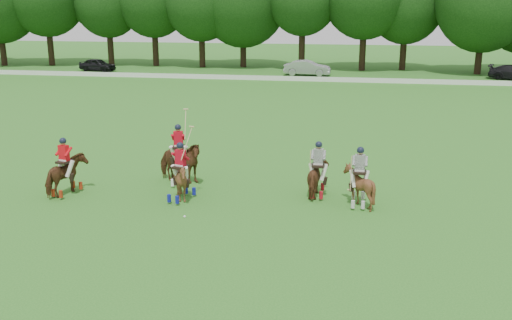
% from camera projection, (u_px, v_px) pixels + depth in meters
% --- Properties ---
extents(ground, '(180.00, 180.00, 0.00)m').
position_uv_depth(ground, '(154.00, 232.00, 18.34)').
color(ground, '#266B1E').
rests_on(ground, ground).
extents(boundary_rail, '(120.00, 0.10, 0.44)m').
position_uv_depth(boundary_rail, '(291.00, 79.00, 54.36)').
color(boundary_rail, white).
rests_on(boundary_rail, ground).
extents(car_left, '(4.22, 2.21, 1.37)m').
position_uv_depth(car_left, '(97.00, 65.00, 62.20)').
color(car_left, black).
rests_on(car_left, ground).
extents(car_mid, '(4.78, 1.84, 1.56)m').
position_uv_depth(car_mid, '(307.00, 68.00, 58.30)').
color(car_mid, '#A3A3A9').
rests_on(car_mid, ground).
extents(polo_red_a, '(1.21, 1.95, 2.24)m').
position_uv_depth(polo_red_a, '(66.00, 175.00, 21.74)').
color(polo_red_a, '#452712').
rests_on(polo_red_a, ground).
extents(polo_red_b, '(2.00, 1.80, 2.99)m').
position_uv_depth(polo_red_b, '(179.00, 162.00, 23.14)').
color(polo_red_b, '#452712').
rests_on(polo_red_b, ground).
extents(polo_red_c, '(1.57, 1.67, 2.77)m').
position_uv_depth(polo_red_c, '(181.00, 180.00, 21.11)').
color(polo_red_c, '#452712').
rests_on(polo_red_c, ground).
extents(polo_stripe_a, '(1.04, 1.68, 2.14)m').
position_uv_depth(polo_stripe_a, '(318.00, 177.00, 21.58)').
color(polo_stripe_a, '#452712').
rests_on(polo_stripe_a, ground).
extents(polo_stripe_b, '(1.19, 1.34, 2.19)m').
position_uv_depth(polo_stripe_b, '(359.00, 185.00, 20.57)').
color(polo_stripe_b, '#452712').
rests_on(polo_stripe_b, ground).
extents(polo_ball, '(0.09, 0.09, 0.09)m').
position_uv_depth(polo_ball, '(185.00, 217.00, 19.55)').
color(polo_ball, white).
rests_on(polo_ball, ground).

